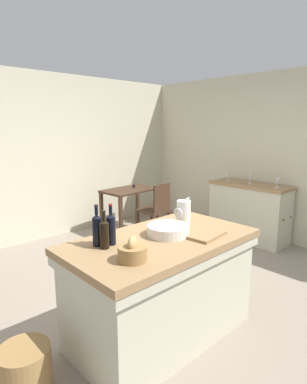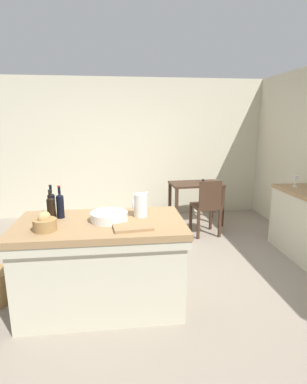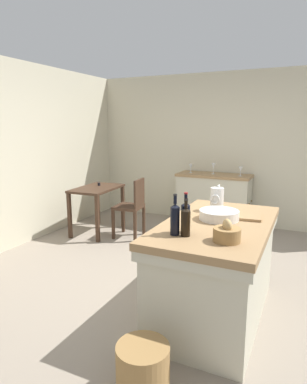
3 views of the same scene
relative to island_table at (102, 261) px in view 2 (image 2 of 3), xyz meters
The scene contains 13 objects.
ground_plane 0.81m from the island_table, 48.31° to the left, with size 6.76×6.76×0.00m, color gray.
wall_back 3.23m from the island_table, 81.94° to the left, with size 5.32×0.12×2.60m, color beige.
island_table is the anchor object (origin of this frame).
writing_desk 2.82m from the island_table, 56.56° to the left, with size 0.93×0.61×0.79m.
wooden_chair 2.34m from the island_table, 47.65° to the left, with size 0.44×0.44×0.92m.
pitcher 0.67m from the island_table, 16.16° to the left, with size 0.17×0.13×0.27m.
wash_bowl 0.46m from the island_table, ahead, with size 0.35×0.35×0.09m, color silver.
bread_basket 0.68m from the island_table, 158.18° to the right, with size 0.20×0.20×0.17m.
cutting_board 0.56m from the island_table, 36.88° to the right, with size 0.34×0.21×0.02m, color #99754C.
wine_bottle_dark 0.68m from the island_table, 157.35° to the left, with size 0.07×0.07×0.32m.
wine_bottle_amber 0.75m from the island_table, 155.89° to the left, with size 0.07×0.07×0.32m.
wine_bottle_green 0.72m from the island_table, 164.60° to the left, with size 0.07×0.07×0.29m.
wine_glass_middle 2.98m from the island_table, 23.59° to the left, with size 0.07×0.07×0.16m.
Camera 2 is at (-0.26, -3.23, 1.80)m, focal length 28.07 mm.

